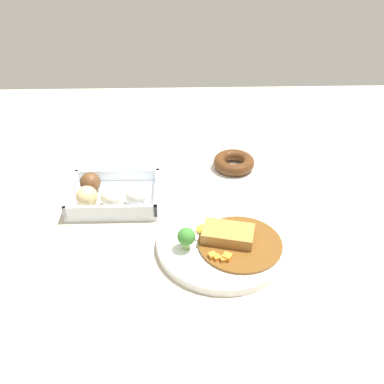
% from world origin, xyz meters
% --- Properties ---
extents(ground_plane, '(1.60, 1.60, 0.00)m').
position_xyz_m(ground_plane, '(0.00, 0.00, 0.00)').
color(ground_plane, '#B2A893').
extents(curry_plate, '(0.28, 0.28, 0.07)m').
position_xyz_m(curry_plate, '(0.09, -0.10, 0.01)').
color(curry_plate, white).
rests_on(curry_plate, ground_plane).
extents(donut_box, '(0.21, 0.16, 0.06)m').
position_xyz_m(donut_box, '(-0.17, 0.06, 0.02)').
color(donut_box, silver).
rests_on(donut_box, ground_plane).
extents(chocolate_ring_donut, '(0.13, 0.13, 0.03)m').
position_xyz_m(chocolate_ring_donut, '(0.14, 0.21, 0.02)').
color(chocolate_ring_donut, white).
rests_on(chocolate_ring_donut, ground_plane).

